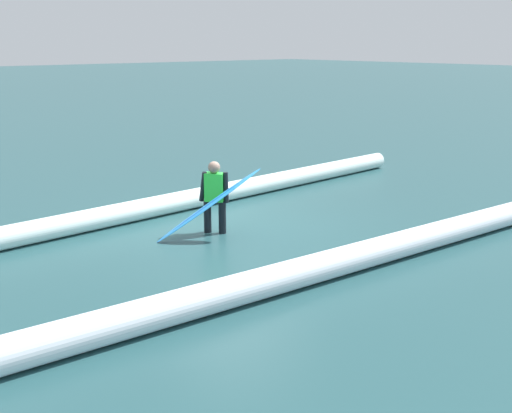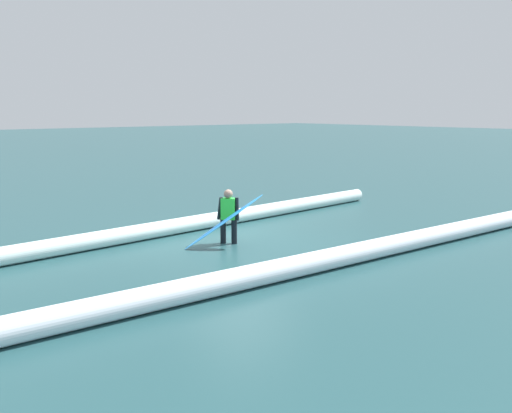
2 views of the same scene
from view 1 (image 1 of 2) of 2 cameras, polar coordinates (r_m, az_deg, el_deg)
The scene contains 5 objects.
ground_plane at distance 12.10m, azimuth -1.78°, elevation -2.02°, with size 168.42×168.42×0.00m, color #22494D.
surfer at distance 11.70m, azimuth -3.71°, elevation 1.16°, with size 0.37×0.50×1.34m.
surfboard at distance 11.33m, azimuth -4.24°, elevation 0.10°, with size 1.79×1.18×1.29m.
wave_crest_foreground at distance 12.59m, azimuth -12.53°, elevation -0.74°, with size 0.41×0.41×16.98m, color white.
wave_crest_midground at distance 8.75m, azimuth -0.43°, elevation -7.11°, with size 0.43×0.43×22.13m, color white.
Camera 1 is at (7.39, 8.93, 3.44)m, focal length 44.92 mm.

